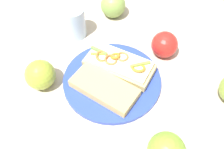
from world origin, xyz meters
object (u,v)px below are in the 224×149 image
bread_slice_side (104,88)px  apple_2 (113,5)px  apple_3 (164,45)px  sandwich (119,64)px  plate (112,80)px  drinking_glass (74,22)px  apple_0 (40,75)px

bread_slice_side → apple_2: bearing=119.6°
apple_3 → sandwich: bearing=-53.7°
plate → apple_3: size_ratio=3.48×
sandwich → drinking_glass: bearing=160.1°
sandwich → apple_2: size_ratio=2.52×
drinking_glass → bread_slice_side: bearing=33.0°
apple_0 → apple_3: 0.35m
apple_0 → bread_slice_side: bearing=89.7°
drinking_glass → sandwich: bearing=52.1°
plate → drinking_glass: 0.22m
bread_slice_side → apple_0: apple_0 is taller
apple_2 → apple_3: 0.23m
apple_0 → apple_2: (-0.32, 0.14, 0.00)m
sandwich → bread_slice_side: bearing=-89.8°
plate → sandwich: sandwich is taller
apple_0 → drinking_glass: drinking_glass is taller
sandwich → drinking_glass: drinking_glass is taller
apple_0 → apple_3: (-0.17, 0.31, -0.00)m
apple_3 → drinking_glass: (-0.04, -0.28, 0.01)m
apple_3 → bread_slice_side: bearing=-40.6°
bread_slice_side → apple_0: 0.17m
sandwich → bread_slice_side: 0.09m
apple_3 → apple_0: bearing=-62.0°
bread_slice_side → drinking_glass: drinking_glass is taller
sandwich → apple_0: 0.21m
apple_0 → apple_2: apple_2 is taller
plate → apple_2: (-0.28, -0.04, 0.04)m
plate → sandwich: 0.05m
drinking_glass → apple_2: bearing=137.8°
plate → sandwich: bearing=162.4°
plate → drinking_glass: (-0.16, -0.15, 0.04)m
bread_slice_side → apple_3: size_ratio=2.27×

